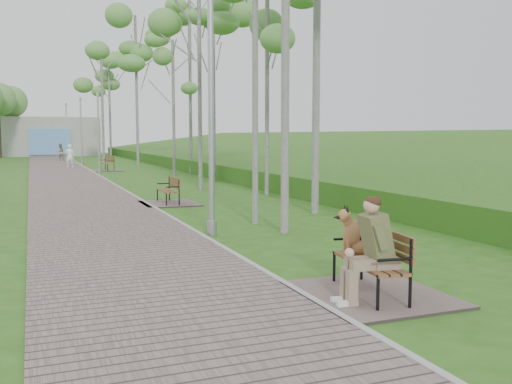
# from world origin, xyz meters

# --- Properties ---
(ground) EXTENTS (120.00, 120.00, 0.00)m
(ground) POSITION_xyz_m (0.00, 0.00, 0.00)
(ground) COLOR #285716
(ground) RESTS_ON ground
(walkway) EXTENTS (3.50, 67.00, 0.04)m
(walkway) POSITION_xyz_m (-1.75, 21.50, 0.02)
(walkway) COLOR #635450
(walkway) RESTS_ON ground
(kerb) EXTENTS (0.10, 67.00, 0.05)m
(kerb) POSITION_xyz_m (0.00, 21.50, 0.03)
(kerb) COLOR #999993
(kerb) RESTS_ON ground
(embankment) EXTENTS (14.00, 70.00, 1.60)m
(embankment) POSITION_xyz_m (12.00, 20.00, 0.00)
(embankment) COLOR #427926
(embankment) RESTS_ON ground
(building_north) EXTENTS (10.00, 5.20, 4.00)m
(building_north) POSITION_xyz_m (-1.50, 50.97, 1.99)
(building_north) COLOR #9E9E99
(building_north) RESTS_ON ground
(bench_main) EXTENTS (1.86, 2.06, 1.62)m
(bench_main) POSITION_xyz_m (0.76, -6.30, 0.46)
(bench_main) COLOR #635450
(bench_main) RESTS_ON ground
(bench_second) EXTENTS (1.70, 1.89, 1.04)m
(bench_second) POSITION_xyz_m (0.62, 4.91, 0.19)
(bench_second) COLOR #635450
(bench_second) RESTS_ON ground
(bench_third) EXTENTS (1.78, 1.98, 1.10)m
(bench_third) POSITION_xyz_m (0.91, 22.84, 0.20)
(bench_third) COLOR #635450
(bench_third) RESTS_ON ground
(lamp_post_near) EXTENTS (0.21, 0.21, 5.48)m
(lamp_post_near) POSITION_xyz_m (0.25, -0.94, 2.56)
(lamp_post_near) COLOR #9B9EA3
(lamp_post_near) RESTS_ON ground
(lamp_post_second) EXTENTS (0.18, 0.18, 4.58)m
(lamp_post_second) POSITION_xyz_m (0.29, 20.94, 2.14)
(lamp_post_second) COLOR #9B9EA3
(lamp_post_second) RESTS_ON ground
(lamp_post_third) EXTENTS (0.19, 0.19, 4.91)m
(lamp_post_third) POSITION_xyz_m (0.19, 31.38, 2.29)
(lamp_post_third) COLOR #9B9EA3
(lamp_post_third) RESTS_ON ground
(lamp_post_far) EXTENTS (0.21, 0.21, 5.46)m
(lamp_post_far) POSITION_xyz_m (0.26, 49.91, 2.55)
(lamp_post_far) COLOR #9B9EA3
(lamp_post_far) RESTS_ON ground
(pedestrian_near) EXTENTS (0.60, 0.41, 1.58)m
(pedestrian_near) POSITION_xyz_m (-0.95, 26.92, 0.79)
(pedestrian_near) COLOR white
(pedestrian_near) RESTS_ON ground
(pedestrian_far) EXTENTS (0.82, 0.71, 1.46)m
(pedestrian_far) POSITION_xyz_m (-1.04, 37.76, 0.73)
(pedestrian_far) COLOR gray
(pedestrian_far) RESTS_ON ground
(birch_near_b) EXTENTS (2.47, 2.47, 8.26)m
(birch_near_b) POSITION_xyz_m (4.54, 6.20, 6.49)
(birch_near_b) COLOR silver
(birch_near_b) RESTS_ON ground
(birch_mid_a) EXTENTS (2.44, 2.44, 9.22)m
(birch_mid_a) POSITION_xyz_m (2.89, 9.12, 7.24)
(birch_mid_a) COLOR silver
(birch_mid_a) RESTS_ON ground
(birch_mid_b) EXTENTS (2.89, 2.89, 10.36)m
(birch_mid_b) POSITION_xyz_m (4.67, 12.99, 8.14)
(birch_mid_b) COLOR silver
(birch_mid_b) RESTS_ON ground
(birch_mid_c) EXTENTS (2.27, 2.27, 7.45)m
(birch_mid_c) POSITION_xyz_m (3.81, 17.36, 5.85)
(birch_mid_c) COLOR silver
(birch_mid_c) RESTS_ON ground
(birch_far_a) EXTENTS (2.49, 2.49, 10.13)m
(birch_far_a) POSITION_xyz_m (5.08, 18.62, 7.95)
(birch_far_a) COLOR silver
(birch_far_a) RESTS_ON ground
(birch_far_b) EXTENTS (2.95, 2.95, 10.70)m
(birch_far_b) POSITION_xyz_m (3.60, 27.26, 8.40)
(birch_far_b) COLOR silver
(birch_far_b) RESTS_ON ground
(birch_distant_a) EXTENTS (2.93, 2.93, 9.68)m
(birch_distant_a) POSITION_xyz_m (2.13, 34.65, 7.60)
(birch_distant_a) COLOR silver
(birch_distant_a) RESTS_ON ground
(birch_distant_b) EXTENTS (2.97, 2.97, 10.24)m
(birch_distant_b) POSITION_xyz_m (4.09, 45.40, 8.04)
(birch_distant_b) COLOR silver
(birch_distant_b) RESTS_ON ground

